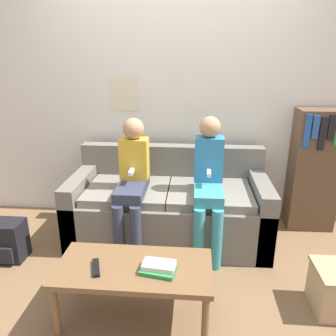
# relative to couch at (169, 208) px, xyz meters

# --- Properties ---
(ground_plane) EXTENTS (10.00, 10.00, 0.00)m
(ground_plane) POSITION_rel_couch_xyz_m (0.00, -0.52, -0.29)
(ground_plane) COLOR brown
(wall_back) EXTENTS (8.00, 0.07, 2.60)m
(wall_back) POSITION_rel_couch_xyz_m (-0.00, 0.51, 1.01)
(wall_back) COLOR silver
(wall_back) RESTS_ON ground_plane
(couch) EXTENTS (1.76, 0.81, 0.81)m
(couch) POSITION_rel_couch_xyz_m (0.00, 0.00, 0.00)
(couch) COLOR #6B665B
(couch) RESTS_ON ground_plane
(coffee_table) EXTENTS (0.98, 0.47, 0.38)m
(coffee_table) POSITION_rel_couch_xyz_m (-0.14, -1.02, 0.05)
(coffee_table) COLOR brown
(coffee_table) RESTS_ON ground_plane
(person_left) EXTENTS (0.24, 0.56, 1.14)m
(person_left) POSITION_rel_couch_xyz_m (-0.30, -0.19, 0.36)
(person_left) COLOR #33384C
(person_left) RESTS_ON ground_plane
(person_right) EXTENTS (0.24, 0.56, 1.16)m
(person_right) POSITION_rel_couch_xyz_m (0.34, -0.18, 0.37)
(person_right) COLOR teal
(person_right) RESTS_ON ground_plane
(tv_remote) EXTENTS (0.09, 0.17, 0.02)m
(tv_remote) POSITION_rel_couch_xyz_m (-0.36, -1.07, 0.10)
(tv_remote) COLOR black
(tv_remote) RESTS_ON coffee_table
(book_stack) EXTENTS (0.23, 0.17, 0.05)m
(book_stack) POSITION_rel_couch_xyz_m (0.02, -1.06, 0.12)
(book_stack) COLOR #2D8442
(book_stack) RESTS_ON coffee_table
(bookshelf) EXTENTS (0.43, 0.29, 1.17)m
(bookshelf) POSITION_rel_couch_xyz_m (1.36, 0.32, 0.30)
(bookshelf) COLOR brown
(bookshelf) RESTS_ON ground_plane
(backpack) EXTENTS (0.27, 0.24, 0.34)m
(backpack) POSITION_rel_couch_xyz_m (-1.31, -0.48, -0.12)
(backpack) COLOR black
(backpack) RESTS_ON ground_plane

